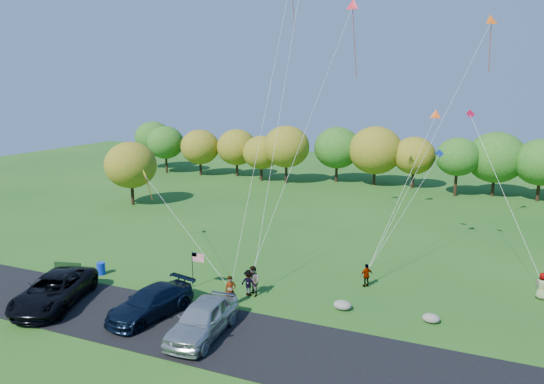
# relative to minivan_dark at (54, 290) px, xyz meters

# --- Properties ---
(ground) EXTENTS (140.00, 140.00, 0.00)m
(ground) POSITION_rel_minivan_dark_xyz_m (9.92, 4.53, -0.95)
(ground) COLOR #1F5317
(ground) RESTS_ON ground
(asphalt_lane) EXTENTS (44.00, 6.00, 0.06)m
(asphalt_lane) POSITION_rel_minivan_dark_xyz_m (9.92, 0.53, -0.92)
(asphalt_lane) COLOR black
(asphalt_lane) RESTS_ON ground
(treeline) EXTENTS (76.39, 27.95, 7.82)m
(treeline) POSITION_rel_minivan_dark_xyz_m (8.99, 40.65, 3.62)
(treeline) COLOR #321F12
(treeline) RESTS_ON ground
(minivan_dark) EXTENTS (4.81, 7.01, 1.78)m
(minivan_dark) POSITION_rel_minivan_dark_xyz_m (0.00, 0.00, 0.00)
(minivan_dark) COLOR black
(minivan_dark) RESTS_ON asphalt_lane
(minivan_navy) EXTENTS (3.29, 5.76, 1.57)m
(minivan_navy) POSITION_rel_minivan_dark_xyz_m (6.13, 0.96, -0.10)
(minivan_navy) COLOR black
(minivan_navy) RESTS_ON asphalt_lane
(minivan_silver) EXTENTS (2.44, 5.49, 1.84)m
(minivan_silver) POSITION_rel_minivan_dark_xyz_m (9.95, 0.17, 0.03)
(minivan_silver) COLOR #A5ACB0
(minivan_silver) RESTS_ON asphalt_lane
(flyer_a) EXTENTS (0.79, 0.74, 1.82)m
(flyer_a) POSITION_rel_minivan_dark_xyz_m (9.60, 3.97, -0.04)
(flyer_a) COLOR #4C4C59
(flyer_a) RESTS_ON ground
(flyer_b) EXTENTS (1.17, 1.12, 1.90)m
(flyer_b) POSITION_rel_minivan_dark_xyz_m (10.26, 5.72, 0.00)
(flyer_b) COLOR #4C4C59
(flyer_b) RESTS_ON ground
(flyer_c) EXTENTS (1.09, 0.67, 1.64)m
(flyer_c) POSITION_rel_minivan_dark_xyz_m (9.96, 5.70, -0.13)
(flyer_c) COLOR #4C4C59
(flyer_c) RESTS_ON ground
(flyer_d) EXTENTS (0.93, 0.88, 1.54)m
(flyer_d) POSITION_rel_minivan_dark_xyz_m (16.42, 9.79, -0.18)
(flyer_d) COLOR #4C4C59
(flyer_d) RESTS_ON ground
(flyer_e) EXTENTS (0.98, 0.88, 1.68)m
(flyer_e) POSITION_rel_minivan_dark_xyz_m (26.64, 11.99, -0.11)
(flyer_e) COLOR #4C4C59
(flyer_e) RESTS_ON ground
(park_bench) EXTENTS (1.91, 0.74, 1.07)m
(park_bench) POSITION_rel_minivan_dark_xyz_m (-2.59, 3.72, -0.38)
(park_bench) COLOR #133312
(park_bench) RESTS_ON ground
(trash_barrel) EXTENTS (0.56, 0.56, 0.84)m
(trash_barrel) POSITION_rel_minivan_dark_xyz_m (-0.90, 4.91, -0.53)
(trash_barrel) COLOR #0C2EC2
(trash_barrel) RESTS_ON ground
(flag_assembly) EXTENTS (0.89, 0.57, 2.39)m
(flag_assembly) POSITION_rel_minivan_dark_xyz_m (6.37, 5.45, 0.83)
(flag_assembly) COLOR black
(flag_assembly) RESTS_ON ground
(boulder_near) EXTENTS (1.07, 0.84, 0.53)m
(boulder_near) POSITION_rel_minivan_dark_xyz_m (15.83, 5.97, -0.68)
(boulder_near) COLOR gray
(boulder_near) RESTS_ON ground
(boulder_far) EXTENTS (0.94, 0.79, 0.49)m
(boulder_far) POSITION_rel_minivan_dark_xyz_m (20.72, 6.27, -0.70)
(boulder_far) COLOR gray
(boulder_far) RESTS_ON ground
(kites_aloft) EXTENTS (24.83, 11.32, 20.76)m
(kites_aloft) POSITION_rel_minivan_dark_xyz_m (14.04, 19.13, 16.90)
(kites_aloft) COLOR red
(kites_aloft) RESTS_ON ground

